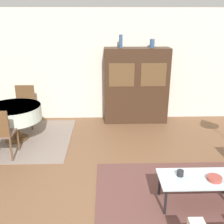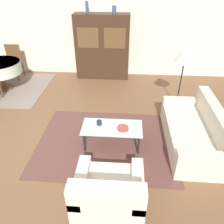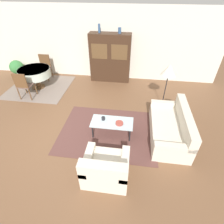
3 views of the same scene
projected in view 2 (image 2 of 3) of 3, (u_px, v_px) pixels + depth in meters
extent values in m
plane|color=brown|center=(40.00, 148.00, 4.09)|extent=(14.00, 14.00, 0.00)
cube|color=beige|center=(75.00, 29.00, 6.39)|extent=(10.00, 0.06, 2.70)
cube|color=brown|center=(106.00, 142.00, 4.22)|extent=(2.59, 2.02, 0.01)
cube|color=gray|center=(7.00, 88.00, 6.15)|extent=(2.20, 2.10, 0.01)
cube|color=beige|center=(191.00, 135.00, 4.07)|extent=(0.89, 1.83, 0.41)
cube|color=beige|center=(215.00, 119.00, 3.84)|extent=(0.20, 1.83, 0.38)
cube|color=beige|center=(208.00, 157.00, 3.23)|extent=(0.89, 0.16, 0.12)
cube|color=beige|center=(184.00, 101.00, 4.63)|extent=(0.89, 0.16, 0.12)
cube|color=beige|center=(109.00, 195.00, 3.00)|extent=(0.92, 0.82, 0.40)
cube|color=beige|center=(107.00, 197.00, 2.53)|extent=(0.92, 0.20, 0.36)
cube|color=beige|center=(80.00, 181.00, 2.88)|extent=(0.16, 0.82, 0.12)
cube|color=beige|center=(138.00, 184.00, 2.83)|extent=(0.16, 0.82, 0.12)
cylinder|color=black|center=(84.00, 142.00, 3.90)|extent=(0.04, 0.04, 0.40)
cylinder|color=black|center=(138.00, 145.00, 3.84)|extent=(0.04, 0.04, 0.40)
cylinder|color=black|center=(88.00, 129.00, 4.23)|extent=(0.04, 0.04, 0.40)
cylinder|color=black|center=(138.00, 131.00, 4.17)|extent=(0.04, 0.04, 0.40)
cube|color=silver|center=(112.00, 128.00, 3.92)|extent=(1.08, 0.52, 0.02)
cube|color=#382316|center=(102.00, 47.00, 6.34)|extent=(1.55, 0.45, 1.82)
cube|color=brown|center=(88.00, 38.00, 6.00)|extent=(0.59, 0.01, 0.55)
cube|color=brown|center=(115.00, 38.00, 5.96)|extent=(0.59, 0.01, 0.55)
cylinder|color=brown|center=(5.00, 88.00, 6.13)|extent=(0.48, 0.48, 0.03)
cylinder|color=brown|center=(3.00, 81.00, 6.01)|extent=(0.14, 0.14, 0.45)
cylinder|color=brown|center=(1.00, 89.00, 5.58)|extent=(0.04, 0.04, 0.44)
cylinder|color=brown|center=(18.00, 74.00, 6.42)|extent=(0.04, 0.04, 0.44)
cylinder|color=brown|center=(5.00, 73.00, 6.45)|extent=(0.04, 0.04, 0.44)
cylinder|color=brown|center=(23.00, 69.00, 6.76)|extent=(0.04, 0.04, 0.44)
cylinder|color=brown|center=(11.00, 68.00, 6.78)|extent=(0.04, 0.04, 0.44)
cube|color=brown|center=(12.00, 63.00, 6.47)|extent=(0.44, 0.44, 0.04)
cube|color=brown|center=(13.00, 53.00, 6.50)|extent=(0.44, 0.04, 0.48)
cylinder|color=black|center=(176.00, 107.00, 5.28)|extent=(0.28, 0.28, 0.02)
cylinder|color=black|center=(180.00, 85.00, 4.96)|extent=(0.03, 0.03, 1.14)
cone|color=silver|center=(186.00, 55.00, 4.58)|extent=(0.45, 0.45, 0.32)
cylinder|color=#232328|center=(99.00, 123.00, 3.96)|extent=(0.09, 0.09, 0.08)
cylinder|color=#9E4238|center=(123.00, 128.00, 3.85)|extent=(0.20, 0.20, 0.05)
cylinder|color=#33517A|center=(87.00, 7.00, 5.79)|extent=(0.08, 0.08, 0.29)
cylinder|color=#33517A|center=(114.00, 10.00, 5.77)|extent=(0.11, 0.11, 0.19)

